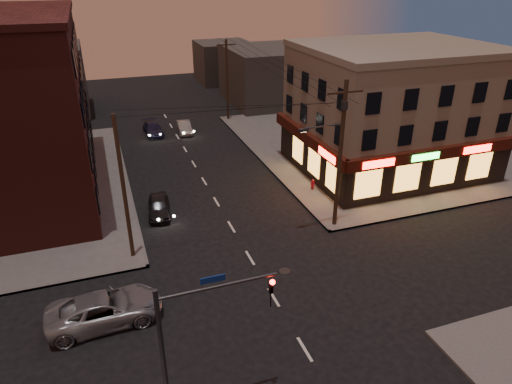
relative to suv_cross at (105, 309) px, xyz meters
name	(u,v)px	position (x,y,z in m)	size (l,w,h in m)	color
ground	(274,297)	(8.66, -1.09, -0.79)	(120.00, 120.00, 0.00)	black
sidewalk_ne	(370,144)	(26.66, 17.91, -0.71)	(24.00, 28.00, 0.15)	#514F4C
pizza_building	(392,110)	(24.59, 12.34, 4.56)	(15.85, 12.85, 10.50)	gray
bg_building_ne_a	(267,76)	(22.66, 36.91, 2.71)	(10.00, 12.00, 7.00)	#3F3D3A
bg_building_nw	(46,81)	(-4.34, 40.91, 3.21)	(9.00, 10.00, 8.00)	#3F3D3A
bg_building_ne_b	(224,62)	(20.66, 50.91, 2.21)	(8.00, 8.00, 6.00)	#3F3D3A
utility_pole_main	(339,148)	(15.35, 4.71, 4.98)	(4.20, 0.44, 10.00)	#382619
utility_pole_far	(227,80)	(15.46, 30.91, 3.86)	(0.26, 0.26, 9.00)	#382619
utility_pole_west	(124,190)	(1.86, 5.41, 3.86)	(0.24, 0.24, 9.00)	#382619
traffic_signal	(189,334)	(3.10, -6.69, 3.37)	(4.49, 0.32, 6.47)	#333538
suv_cross	(105,309)	(0.00, 0.00, 0.00)	(2.61, 5.65, 1.57)	gray
sedan_near	(159,206)	(4.24, 10.38, -0.13)	(1.55, 3.85, 1.31)	black
sedan_mid	(184,127)	(9.64, 27.96, -0.16)	(1.32, 3.78, 1.25)	gray
sedan_far	(153,129)	(6.36, 28.54, -0.16)	(1.74, 4.29, 1.24)	#1A1A34
fire_hydrant	(313,184)	(16.46, 10.24, -0.19)	(0.37, 0.37, 0.83)	maroon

